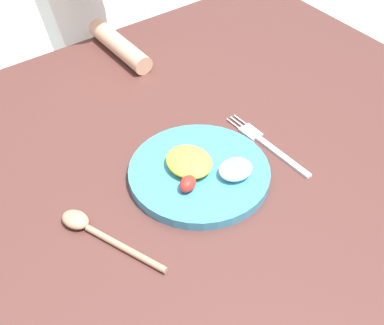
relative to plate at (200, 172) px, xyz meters
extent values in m
plane|color=beige|center=(0.09, 0.08, -0.72)|extent=(8.00, 8.00, 0.00)
cube|color=#4F2C27|center=(0.09, 0.08, -0.03)|extent=(1.15, 1.00, 0.03)
cube|color=#562D29|center=(0.56, 0.47, -0.38)|extent=(0.06, 0.06, 0.68)
cylinder|color=teal|center=(0.00, 0.00, 0.00)|extent=(0.27, 0.27, 0.02)
ellipsoid|color=yellow|center=(-0.01, 0.02, 0.02)|extent=(0.08, 0.10, 0.03)
ellipsoid|color=red|center=(-0.05, -0.03, 0.02)|extent=(0.05, 0.04, 0.03)
ellipsoid|color=white|center=(0.05, -0.05, 0.02)|extent=(0.07, 0.06, 0.03)
cube|color=silver|center=(0.16, -0.05, -0.01)|extent=(0.02, 0.15, 0.01)
cube|color=silver|center=(0.16, 0.04, -0.01)|extent=(0.03, 0.05, 0.01)
cylinder|color=silver|center=(0.17, 0.08, -0.01)|extent=(0.00, 0.04, 0.00)
cylinder|color=silver|center=(0.16, 0.08, -0.01)|extent=(0.00, 0.04, 0.00)
cylinder|color=silver|center=(0.15, 0.08, -0.01)|extent=(0.00, 0.04, 0.00)
cylinder|color=tan|center=(-0.21, -0.07, -0.01)|extent=(0.07, 0.16, 0.01)
ellipsoid|color=tan|center=(-0.24, 0.04, 0.00)|extent=(0.05, 0.06, 0.02)
cube|color=#424860|center=(0.10, 0.75, -0.45)|extent=(0.18, 0.12, 0.55)
cube|color=white|center=(0.10, 0.67, -0.03)|extent=(0.17, 0.27, 0.34)
cylinder|color=#D8A884|center=(0.10, 0.47, 0.01)|extent=(0.05, 0.23, 0.05)
camera|label=1|loc=(-0.46, -0.60, 0.72)|focal=51.82mm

